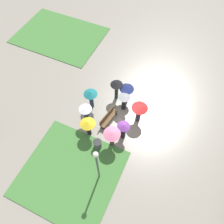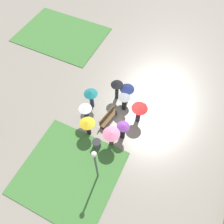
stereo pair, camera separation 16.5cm
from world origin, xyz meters
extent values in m
plane|color=gray|center=(0.00, 0.00, 0.00)|extent=(90.00, 90.00, 0.00)
cube|color=#427A38|center=(-5.43, 1.53, 0.03)|extent=(6.12, 6.37, 0.06)
cube|color=#427A38|center=(6.40, 9.74, 0.03)|extent=(6.21, 8.52, 0.06)
cube|color=brown|center=(-0.63, 0.89, 0.42)|extent=(1.85, 0.73, 0.05)
cube|color=brown|center=(-0.60, 1.07, 0.68)|extent=(1.79, 0.37, 0.45)
cube|color=#232326|center=(-1.42, 1.03, 0.20)|extent=(0.15, 0.39, 0.40)
cube|color=#232326|center=(0.16, 0.75, 0.20)|extent=(0.15, 0.39, 0.40)
cylinder|color=#474C51|center=(-4.78, -0.34, 1.92)|extent=(0.12, 0.12, 3.83)
sphere|color=white|center=(-4.78, -0.34, 3.99)|extent=(0.32, 0.32, 0.32)
cylinder|color=#4C4C51|center=(-2.92, 0.70, 0.40)|extent=(0.57, 0.57, 0.81)
cylinder|color=black|center=(-2.92, 0.70, 0.82)|extent=(0.62, 0.62, 0.03)
cylinder|color=#282D47|center=(0.07, 2.72, 0.54)|extent=(0.41, 0.41, 1.07)
sphere|color=tan|center=(0.07, 2.72, 1.17)|extent=(0.20, 0.20, 0.20)
cylinder|color=#4C4C4F|center=(0.07, 2.72, 1.45)|extent=(0.02, 0.02, 0.35)
cone|color=#197075|center=(0.07, 2.72, 1.75)|extent=(1.06, 1.06, 0.26)
cylinder|color=#282D47|center=(-1.35, 2.39, 0.59)|extent=(0.52, 0.52, 1.18)
sphere|color=#997051|center=(-1.35, 2.39, 1.29)|extent=(0.22, 0.22, 0.22)
cylinder|color=#4C4C4F|center=(-1.35, 2.39, 1.57)|extent=(0.02, 0.02, 0.35)
cone|color=white|center=(-1.35, 2.39, 1.85)|extent=(0.95, 0.95, 0.21)
cylinder|color=#2D2333|center=(0.42, -1.09, 0.54)|extent=(0.52, 0.52, 1.08)
sphere|color=#997051|center=(0.42, -1.09, 1.20)|extent=(0.23, 0.23, 0.23)
cylinder|color=#4C4C4F|center=(0.42, -1.09, 1.48)|extent=(0.02, 0.02, 0.35)
cone|color=red|center=(0.42, -1.09, 1.75)|extent=(1.19, 1.19, 0.19)
cylinder|color=#1E3328|center=(1.66, 1.28, 0.56)|extent=(0.39, 0.39, 1.12)
sphere|color=brown|center=(1.66, 1.28, 1.23)|extent=(0.22, 0.22, 0.22)
cylinder|color=#4C4C4F|center=(1.66, 1.28, 1.52)|extent=(0.02, 0.02, 0.35)
cone|color=black|center=(1.66, 1.28, 1.81)|extent=(0.97, 0.97, 0.22)
cylinder|color=black|center=(-1.38, -0.61, 0.50)|extent=(0.39, 0.39, 0.99)
sphere|color=#997051|center=(-1.38, -0.61, 1.09)|extent=(0.21, 0.21, 0.21)
cylinder|color=#4C4C4F|center=(-1.38, -0.61, 1.37)|extent=(0.02, 0.02, 0.35)
cone|color=#703389|center=(-1.38, -0.61, 1.64)|extent=(0.90, 0.90, 0.18)
cylinder|color=black|center=(-2.21, 1.74, 0.48)|extent=(0.44, 0.44, 0.97)
sphere|color=#997051|center=(-2.21, 1.74, 1.07)|extent=(0.20, 0.20, 0.20)
cylinder|color=#4C4C4F|center=(-2.21, 1.74, 1.34)|extent=(0.02, 0.02, 0.35)
cone|color=gold|center=(-2.21, 1.74, 1.65)|extent=(1.09, 1.09, 0.26)
cylinder|color=#47382D|center=(1.71, 0.44, 0.49)|extent=(0.46, 0.46, 0.97)
sphere|color=brown|center=(1.71, 0.44, 1.08)|extent=(0.22, 0.22, 0.22)
cylinder|color=#4C4C4F|center=(1.71, 0.44, 1.37)|extent=(0.02, 0.02, 0.35)
cone|color=navy|center=(1.71, 0.44, 1.68)|extent=(1.10, 1.10, 0.27)
cylinder|color=black|center=(0.92, 0.32, 0.50)|extent=(0.44, 0.44, 0.99)
sphere|color=#997051|center=(0.92, 0.32, 1.09)|extent=(0.20, 0.20, 0.20)
cylinder|color=#4C4C4F|center=(0.92, 0.32, 1.36)|extent=(0.02, 0.02, 0.35)
cone|color=gray|center=(0.92, 0.32, 1.65)|extent=(0.93, 0.93, 0.23)
cylinder|color=#47382D|center=(-2.29, -0.14, 0.54)|extent=(0.34, 0.34, 1.09)
sphere|color=brown|center=(-2.29, -0.14, 1.20)|extent=(0.22, 0.22, 0.22)
cylinder|color=#4C4C4F|center=(-2.29, -0.14, 1.48)|extent=(0.02, 0.02, 0.35)
cone|color=pink|center=(-2.29, -0.14, 1.76)|extent=(1.18, 1.18, 0.21)
camera|label=1|loc=(-8.18, -2.85, 14.77)|focal=35.00mm
camera|label=2|loc=(-8.11, -3.00, 14.77)|focal=35.00mm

